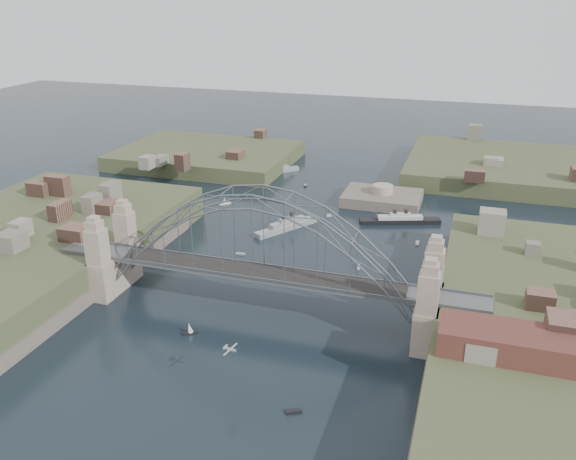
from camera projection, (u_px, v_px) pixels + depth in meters
The scene contains 21 objects.
ground at pixel (260, 311), 116.13m from camera, with size 500.00×500.00×0.00m, color black.
bridge at pixel (258, 253), 111.53m from camera, with size 84.00×13.80×24.60m.
shore_west at pixel (14, 263), 131.60m from camera, with size 50.50×90.00×12.00m.
headland_nw at pixel (207, 161), 215.44m from camera, with size 60.00×45.00×9.00m, color #404829.
headland_ne at pixel (516, 174), 198.92m from camera, with size 70.00×55.00×9.50m, color #404829.
fort_island at pixel (382, 204), 174.72m from camera, with size 22.00×16.00×9.40m.
wharf_shed at pixel (509, 342), 87.59m from camera, with size 20.00×8.00×4.00m, color #592D26.
finger_pier at pixel (461, 451), 80.10m from camera, with size 4.00×22.00×1.40m, color #535355.
naval_cruiser_near at pixel (288, 226), 155.28m from camera, with size 12.95×18.43×6.02m.
naval_cruiser_far at pixel (276, 170), 203.13m from camera, with size 13.87×12.68×5.58m.
ocean_liner at pixel (400, 220), 159.35m from camera, with size 21.11×9.71×5.23m.
aeroplane at pixel (229, 349), 90.41m from camera, with size 2.00×3.63×0.53m.
small_boat_a at pixel (240, 254), 140.72m from camera, with size 2.34×0.97×0.45m.
small_boat_b at pixel (358, 267), 133.96m from camera, with size 1.14×2.15×1.43m.
small_boat_c at pixel (190, 330), 108.24m from camera, with size 2.68×2.22×2.38m.
small_boat_d at pixel (417, 243), 146.69m from camera, with size 0.98×2.54×0.45m.
small_boat_e at pixel (224, 202), 173.29m from camera, with size 3.59×3.33×2.38m.
small_boat_f at pixel (329, 216), 164.06m from camera, with size 1.61×1.10×1.43m.
small_boat_g at pixel (294, 412), 88.34m from camera, with size 2.48×1.77×0.45m.
small_boat_h at pixel (305, 186), 189.10m from camera, with size 0.76×1.98×1.43m.
small_boat_i at pixel (410, 299), 118.73m from camera, with size 2.42×1.02×2.38m.
Camera 1 is at (36.27, -95.37, 57.89)m, focal length 37.55 mm.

